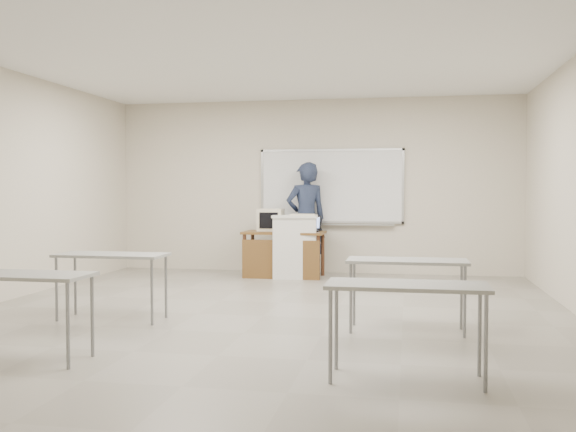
% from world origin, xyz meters
% --- Properties ---
extents(floor, '(7.00, 8.00, 0.01)m').
position_xyz_m(floor, '(0.00, 0.00, -0.01)').
color(floor, gray).
rests_on(floor, ground).
extents(whiteboard, '(2.48, 0.10, 1.31)m').
position_xyz_m(whiteboard, '(0.30, 3.97, 1.48)').
color(whiteboard, white).
rests_on(whiteboard, floor).
extents(student_desks, '(4.40, 2.20, 0.73)m').
position_xyz_m(student_desks, '(-0.00, -1.35, 0.67)').
color(student_desks, gray).
rests_on(student_desks, floor).
extents(instructor_desk, '(1.33, 0.66, 0.75)m').
position_xyz_m(instructor_desk, '(-0.40, 3.19, 0.53)').
color(instructor_desk, brown).
rests_on(instructor_desk, floor).
extents(podium, '(0.73, 0.53, 1.02)m').
position_xyz_m(podium, '(-0.20, 3.20, 0.51)').
color(podium, white).
rests_on(podium, floor).
extents(crt_monitor, '(0.41, 0.45, 0.38)m').
position_xyz_m(crt_monitor, '(-0.65, 3.43, 0.93)').
color(crt_monitor, beige).
rests_on(crt_monitor, instructor_desk).
extents(laptop, '(0.34, 0.31, 0.25)m').
position_xyz_m(laptop, '(0.00, 3.46, 0.81)').
color(laptop, black).
rests_on(laptop, instructor_desk).
extents(mouse, '(0.10, 0.07, 0.03)m').
position_xyz_m(mouse, '(-0.20, 3.10, 0.77)').
color(mouse, '#9A9AA0').
rests_on(mouse, instructor_desk).
extents(keyboard, '(0.41, 0.15, 0.02)m').
position_xyz_m(keyboard, '(-0.05, 3.08, 1.03)').
color(keyboard, beige).
rests_on(keyboard, podium).
extents(presenter, '(0.83, 0.72, 1.90)m').
position_xyz_m(presenter, '(-0.10, 3.70, 0.95)').
color(presenter, black).
rests_on(presenter, floor).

